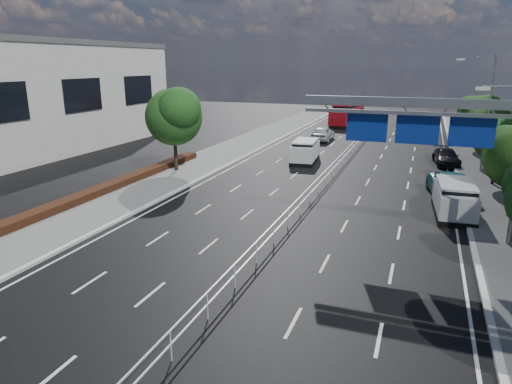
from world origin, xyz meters
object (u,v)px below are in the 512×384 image
(parked_car_teal, at_px, (451,186))
(parked_car_dark, at_px, (446,157))
(near_car_silver, at_px, (323,133))
(near_car_dark, at_px, (358,113))
(silver_minivan, at_px, (454,199))
(white_minivan, at_px, (305,151))
(overhead_gantry, at_px, (434,124))
(red_bus, at_px, (347,114))

(parked_car_teal, height_order, parked_car_dark, parked_car_teal)
(near_car_silver, relative_size, near_car_dark, 0.93)
(near_car_silver, bearing_deg, silver_minivan, 118.78)
(near_car_silver, relative_size, parked_car_teal, 0.88)
(near_car_dark, height_order, parked_car_teal, near_car_dark)
(white_minivan, bearing_deg, parked_car_dark, 11.30)
(near_car_dark, bearing_deg, near_car_silver, 86.16)
(near_car_dark, xyz_separation_m, silver_minivan, (11.82, -45.01, 0.11))
(white_minivan, bearing_deg, near_car_silver, 90.31)
(near_car_silver, distance_m, silver_minivan, 26.21)
(overhead_gantry, bearing_deg, parked_car_teal, 78.54)
(near_car_dark, bearing_deg, silver_minivan, 102.81)
(near_car_silver, bearing_deg, near_car_dark, -91.80)
(overhead_gantry, bearing_deg, near_car_silver, 112.21)
(overhead_gantry, distance_m, white_minivan, 18.67)
(silver_minivan, bearing_deg, red_bus, 104.34)
(overhead_gantry, bearing_deg, red_bus, 104.60)
(overhead_gantry, height_order, near_car_dark, overhead_gantry)
(red_bus, xyz_separation_m, parked_car_teal, (12.28, -33.44, -0.82))
(white_minivan, relative_size, near_car_silver, 0.96)
(overhead_gantry, xyz_separation_m, red_bus, (-10.72, 41.13, -4.03))
(white_minivan, distance_m, red_bus, 26.08)
(parked_car_teal, bearing_deg, red_bus, 102.83)
(parked_car_teal, bearing_deg, silver_minivan, -97.33)
(red_bus, bearing_deg, parked_car_teal, -64.43)
(red_bus, height_order, near_car_dark, red_bus)
(red_bus, relative_size, silver_minivan, 2.13)
(white_minivan, height_order, parked_car_dark, white_minivan)
(white_minivan, relative_size, parked_car_teal, 0.84)
(near_car_silver, xyz_separation_m, silver_minivan, (12.57, -23.00, 0.14))
(red_bus, relative_size, near_car_dark, 1.99)
(near_car_silver, height_order, silver_minivan, silver_minivan)
(white_minivan, relative_size, near_car_dark, 0.89)
(overhead_gantry, height_order, parked_car_teal, overhead_gantry)
(red_bus, xyz_separation_m, silver_minivan, (12.28, -37.18, -0.62))
(near_car_silver, xyz_separation_m, near_car_dark, (0.74, 22.01, 0.03))
(near_car_dark, relative_size, parked_car_dark, 1.14)
(parked_car_dark, bearing_deg, near_car_silver, 138.13)
(parked_car_teal, relative_size, parked_car_dark, 1.20)
(silver_minivan, distance_m, parked_car_teal, 3.75)
(red_bus, xyz_separation_m, parked_car_dark, (12.28, -22.79, -0.92))
(silver_minivan, distance_m, parked_car_dark, 14.39)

